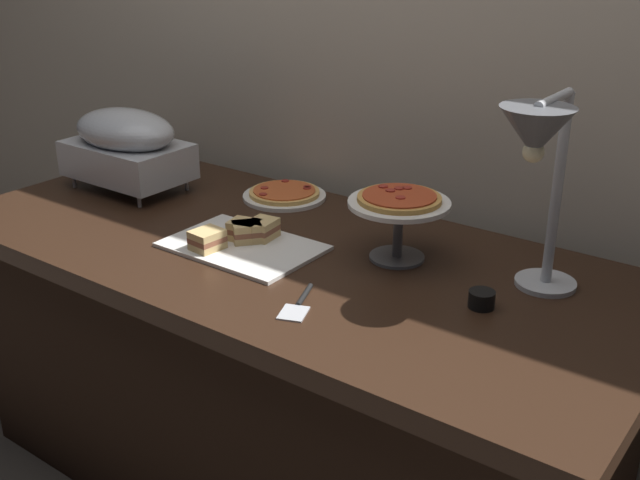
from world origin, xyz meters
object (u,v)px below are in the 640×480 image
Objects in this scene: heat_lamp at (539,152)px; sauce_cup_near at (482,298)px; chafing_dish at (126,145)px; sandwich_platter at (242,240)px; pizza_plate_center at (399,208)px; pizza_plate_front at (284,194)px; serving_spatula at (299,304)px.

heat_lamp is 7.86× the size of sauce_cup_near.
chafing_dish is 0.62m from sandwich_platter.
heat_lamp reaches higher than pizza_plate_center.
heat_lamp is 1.18× the size of sandwich_platter.
sandwich_platter is at bearing -154.40° from pizza_plate_center.
sauce_cup_near reaches higher than pizza_plate_front.
pizza_plate_front is 1.01× the size of pizza_plate_center.
pizza_plate_center reaches higher than serving_spatula.
heat_lamp is at bearing 32.72° from sauce_cup_near.
pizza_plate_center is at bearing 25.60° from sandwich_platter.
serving_spatula is (0.32, -0.17, -0.02)m from sandwich_platter.
pizza_plate_center is at bearing 2.07° from chafing_dish.
serving_spatula is (-0.40, -0.28, -0.35)m from heat_lamp.
chafing_dish is at bearing 176.41° from sauce_cup_near.
pizza_plate_front is 1.47× the size of serving_spatula.
pizza_plate_center is 0.64× the size of sandwich_platter.
sauce_cup_near is (0.79, -0.29, 0.01)m from pizza_plate_front.
pizza_plate_front is 0.65× the size of sandwich_platter.
pizza_plate_front is at bearing 159.60° from sauce_cup_near.
heat_lamp reaches higher than pizza_plate_front.
heat_lamp is at bearing -10.44° from pizza_plate_center.
pizza_plate_front is 0.70m from serving_spatula.
sandwich_platter is at bearing 151.84° from serving_spatula.
serving_spatula is at bearing -48.59° from pizza_plate_front.
sauce_cup_near is at bearing -21.59° from pizza_plate_center.
sauce_cup_near is at bearing -147.28° from heat_lamp.
chafing_dish reaches higher than pizza_plate_center.
chafing_dish is 1.51× the size of pizza_plate_center.
heat_lamp reaches higher than sandwich_platter.
sauce_cup_near reaches higher than serving_spatula.
serving_spatula is at bearing -28.16° from sandwich_platter.
sandwich_platter is (0.59, -0.14, -0.12)m from chafing_dish.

